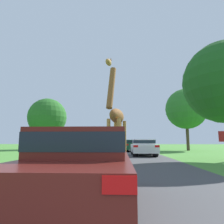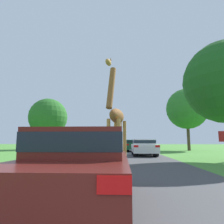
% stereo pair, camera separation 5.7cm
% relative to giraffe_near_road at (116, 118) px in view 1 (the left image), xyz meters
% --- Properties ---
extents(road, '(7.89, 120.00, 0.00)m').
position_rel_giraffe_near_road_xyz_m(road, '(-0.12, 18.94, -2.43)').
color(road, '#424244').
rests_on(road, ground).
extents(giraffe_near_road, '(1.07, 2.77, 5.25)m').
position_rel_giraffe_near_road_xyz_m(giraffe_near_road, '(0.00, 0.00, 0.00)').
color(giraffe_near_road, '#B77F3D').
rests_on(giraffe_near_road, ground).
extents(car_lead_maroon, '(1.78, 4.07, 1.44)m').
position_rel_giraffe_near_road_xyz_m(car_lead_maroon, '(-0.50, -6.42, -1.67)').
color(car_lead_maroon, '#561914').
rests_on(car_lead_maroon, ground).
extents(car_queue_right, '(1.77, 4.67, 1.48)m').
position_rel_giraffe_near_road_xyz_m(car_queue_right, '(-3.00, 17.04, -1.63)').
color(car_queue_right, gray).
rests_on(car_queue_right, ground).
extents(car_queue_left, '(1.89, 4.40, 1.31)m').
position_rel_giraffe_near_road_xyz_m(car_queue_left, '(-2.40, 4.67, -1.72)').
color(car_queue_left, maroon).
rests_on(car_queue_left, ground).
extents(car_far_ahead, '(1.98, 4.60, 1.37)m').
position_rel_giraffe_near_road_xyz_m(car_far_ahead, '(1.70, 14.32, -1.69)').
color(car_far_ahead, '#144C28').
rests_on(car_far_ahead, ground).
extents(car_verge_right, '(1.98, 4.29, 1.37)m').
position_rel_giraffe_near_road_xyz_m(car_verge_right, '(2.17, 7.15, -1.69)').
color(car_verge_right, silver).
rests_on(car_verge_right, ground).
extents(car_rear_follower, '(1.84, 4.15, 1.32)m').
position_rel_giraffe_near_road_xyz_m(car_rear_follower, '(-2.48, 9.47, -1.73)').
color(car_rear_follower, navy).
rests_on(car_rear_follower, ground).
extents(tree_centre_back, '(5.66, 5.66, 7.57)m').
position_rel_giraffe_near_road_xyz_m(tree_centre_back, '(-10.75, 18.84, 2.29)').
color(tree_centre_back, '#4C3828').
rests_on(tree_centre_back, ground).
extents(tree_right_cluster, '(5.41, 5.41, 8.21)m').
position_rel_giraffe_near_road_xyz_m(tree_right_cluster, '(9.01, 16.44, 3.06)').
color(tree_right_cluster, '#4C3828').
rests_on(tree_right_cluster, ground).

